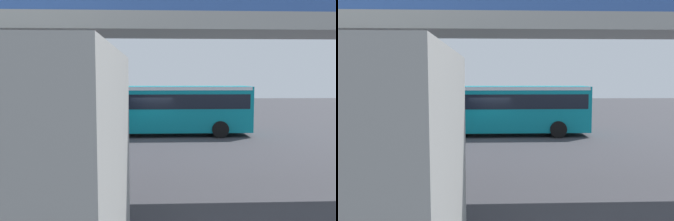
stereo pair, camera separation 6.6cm
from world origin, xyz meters
TOP-DOWN VIEW (x-y plane):
  - ground at (0.00, 0.00)m, footprint 80.00×80.00m
  - city_bus at (-0.53, -0.60)m, footprint 11.54×2.85m
  - pedestrian at (3.20, -4.06)m, footprint 0.38×0.38m
  - traffic_sign at (7.35, -4.65)m, footprint 0.08×0.60m
  - lane_dash_leftmost at (-4.00, -3.31)m, footprint 2.00×0.20m
  - lane_dash_left at (0.00, -3.31)m, footprint 2.00×0.20m
  - lane_dash_centre at (4.00, -3.31)m, footprint 2.00×0.20m
  - pedestrian_overpass at (0.00, 11.03)m, footprint 25.99×2.60m

SIDE VIEW (x-z plane):
  - ground at x=0.00m, z-range 0.00..0.00m
  - lane_dash_leftmost at x=-4.00m, z-range 0.00..0.01m
  - lane_dash_left at x=0.00m, z-range 0.00..0.01m
  - lane_dash_centre at x=4.00m, z-range 0.00..0.01m
  - pedestrian at x=3.20m, z-range -0.01..1.78m
  - city_bus at x=-0.53m, z-range 0.31..3.46m
  - traffic_sign at x=7.35m, z-range 0.49..3.29m
  - pedestrian_overpass at x=0.00m, z-range 1.57..8.25m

